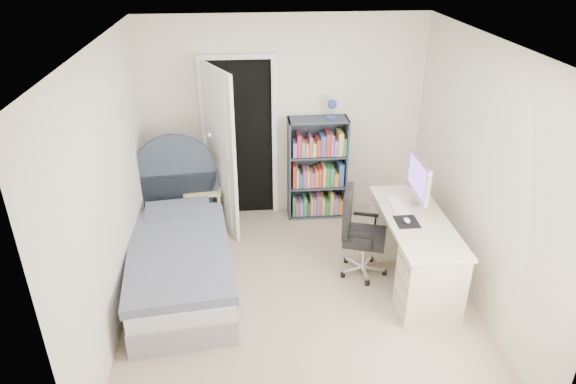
{
  "coord_description": "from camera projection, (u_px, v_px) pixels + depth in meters",
  "views": [
    {
      "loc": [
        -0.49,
        -4.18,
        3.3
      ],
      "look_at": [
        -0.09,
        0.3,
        1.01
      ],
      "focal_mm": 32.0,
      "sensor_mm": 36.0,
      "label": 1
    }
  ],
  "objects": [
    {
      "name": "room_shell",
      "position": [
        300.0,
        183.0,
        4.68
      ],
      "size": [
        3.5,
        3.7,
        2.6
      ],
      "color": "gray",
      "rests_on": "ground"
    },
    {
      "name": "door",
      "position": [
        227.0,
        146.0,
        6.08
      ],
      "size": [
        0.92,
        0.76,
        2.06
      ],
      "color": "black",
      "rests_on": "ground"
    },
    {
      "name": "bed",
      "position": [
        180.0,
        256.0,
        5.33
      ],
      "size": [
        1.19,
        2.18,
        1.29
      ],
      "color": "gray",
      "rests_on": "ground"
    },
    {
      "name": "nightstand",
      "position": [
        203.0,
        196.0,
        6.25
      ],
      "size": [
        0.44,
        0.44,
        0.64
      ],
      "color": "#D8CA85",
      "rests_on": "ground"
    },
    {
      "name": "floor_lamp",
      "position": [
        211.0,
        192.0,
        6.12
      ],
      "size": [
        0.18,
        0.18,
        1.29
      ],
      "color": "silver",
      "rests_on": "ground"
    },
    {
      "name": "bookcase",
      "position": [
        318.0,
        172.0,
        6.46
      ],
      "size": [
        0.73,
        0.31,
        1.54
      ],
      "color": "#353C49",
      "rests_on": "ground"
    },
    {
      "name": "desk",
      "position": [
        413.0,
        246.0,
        5.28
      ],
      "size": [
        0.61,
        1.52,
        1.25
      ],
      "color": "beige",
      "rests_on": "ground"
    },
    {
      "name": "office_chair",
      "position": [
        358.0,
        229.0,
        5.35
      ],
      "size": [
        0.54,
        0.55,
        0.97
      ],
      "color": "silver",
      "rests_on": "ground"
    }
  ]
}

